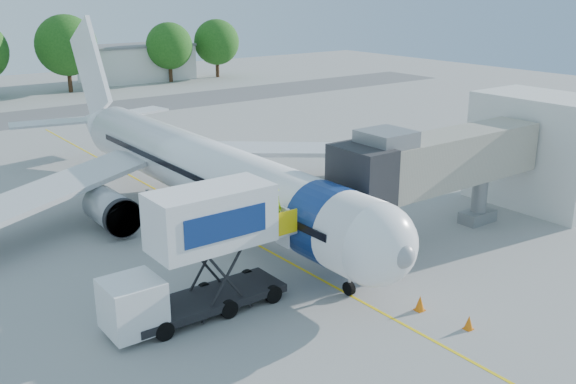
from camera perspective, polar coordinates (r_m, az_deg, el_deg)
ground at (r=36.63m, az=-4.58°, el=-3.71°), size 160.00×160.00×0.00m
guidance_line at (r=36.63m, az=-4.58°, el=-3.70°), size 0.15×70.00×0.01m
taxiway_strip at (r=74.42m, az=-22.32°, el=6.08°), size 120.00×10.00×0.01m
aircraft at (r=39.09m, az=-7.93°, el=2.12°), size 34.17×37.73×11.35m
jet_bridge at (r=35.23m, az=12.59°, el=2.47°), size 13.90×3.20×6.60m
terminal_stub at (r=43.75m, az=21.61°, el=3.46°), size 5.00×8.00×7.00m
catering_hiloader at (r=27.07m, az=-7.96°, el=-5.49°), size 8.50×2.44×5.50m
safety_cone_a at (r=27.72m, az=15.77°, el=-11.12°), size 0.38×0.38×0.61m
safety_cone_b at (r=28.68m, az=11.65°, el=-9.67°), size 0.44×0.44×0.70m
outbuilding_right at (r=99.95m, az=-13.25°, el=11.14°), size 16.40×7.40×5.30m
tree_e at (r=90.58m, az=-19.11°, el=12.22°), size 7.92×7.92×10.10m
tree_f at (r=97.34m, az=-10.52°, el=12.65°), size 6.74×6.74×8.60m
tree_g at (r=101.57m, az=-6.37°, el=13.10°), size 6.89×6.89×8.79m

